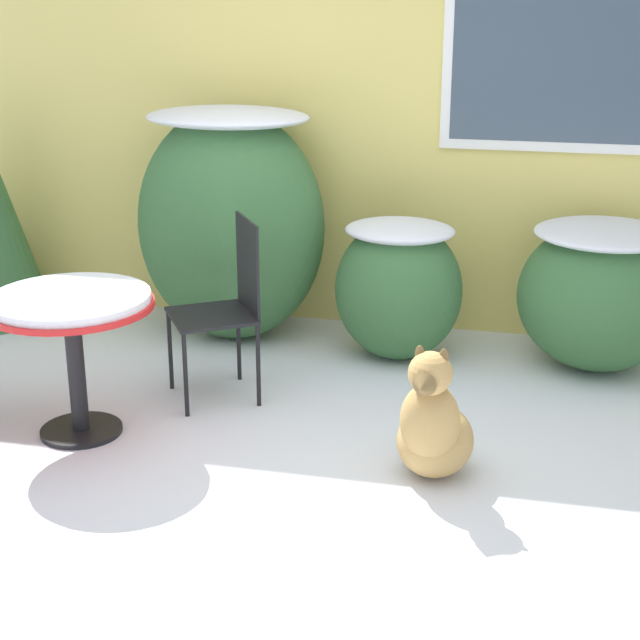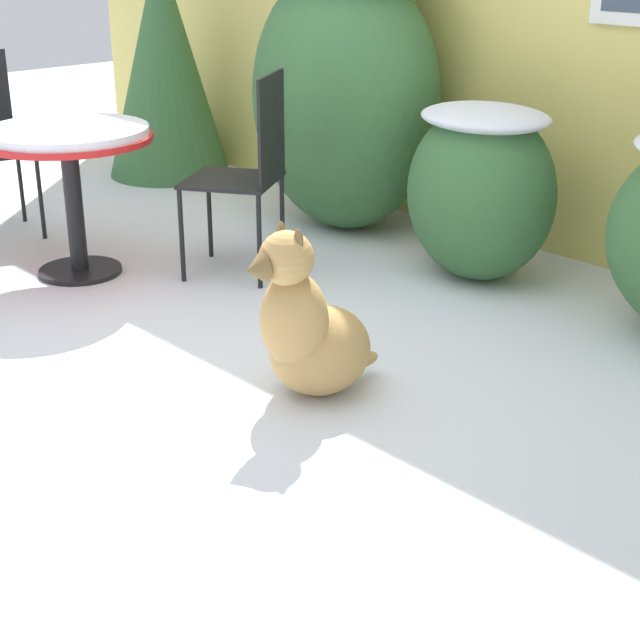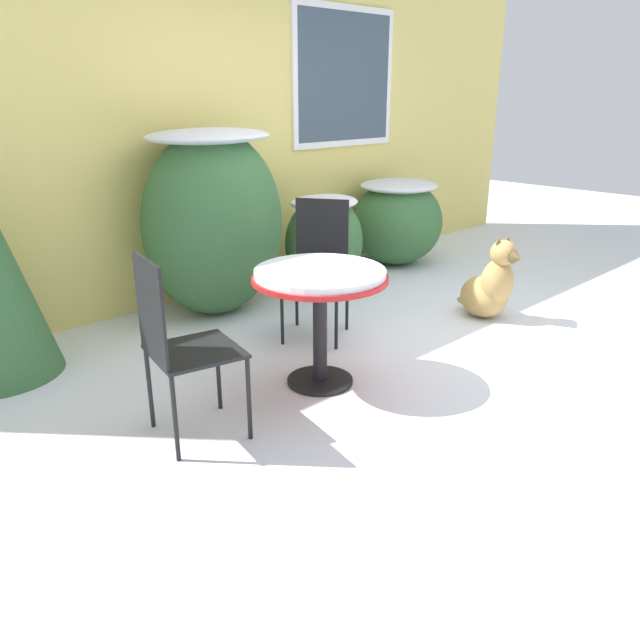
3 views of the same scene
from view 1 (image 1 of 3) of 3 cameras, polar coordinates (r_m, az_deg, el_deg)
ground_plane at (r=4.73m, az=-1.65°, el=-8.65°), size 16.00×16.00×0.00m
house_wall at (r=6.35m, az=3.85°, el=14.37°), size 8.00×0.10×3.34m
shrub_left at (r=6.22m, az=-5.22°, el=5.81°), size 1.20×0.91×1.48m
shrub_middle at (r=5.93m, az=4.59°, el=2.04°), size 0.77×0.65×0.87m
shrub_right at (r=5.99m, az=16.01°, el=1.62°), size 0.97×0.92×0.89m
patio_table at (r=5.00m, az=-14.25°, el=0.08°), size 0.82×0.82×0.75m
patio_chair_near_table at (r=5.36m, az=-5.46°, el=1.09°), size 0.60×0.60×1.00m
dog at (r=4.56m, az=6.59°, el=-6.25°), size 0.41×0.59×0.68m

